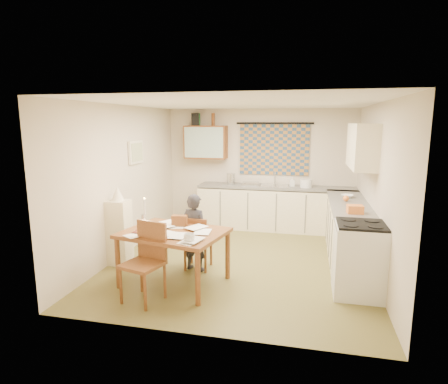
% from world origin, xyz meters
% --- Properties ---
extents(floor, '(4.00, 4.50, 0.02)m').
position_xyz_m(floor, '(0.00, 0.00, -0.01)').
color(floor, brown).
rests_on(floor, ground).
extents(ceiling, '(4.00, 4.50, 0.02)m').
position_xyz_m(ceiling, '(0.00, 0.00, 2.51)').
color(ceiling, white).
rests_on(ceiling, floor).
extents(wall_back, '(4.00, 0.02, 2.50)m').
position_xyz_m(wall_back, '(0.00, 2.26, 1.25)').
color(wall_back, beige).
rests_on(wall_back, floor).
extents(wall_front, '(4.00, 0.02, 2.50)m').
position_xyz_m(wall_front, '(0.00, -2.26, 1.25)').
color(wall_front, beige).
rests_on(wall_front, floor).
extents(wall_left, '(0.02, 4.50, 2.50)m').
position_xyz_m(wall_left, '(-2.01, 0.00, 1.25)').
color(wall_left, beige).
rests_on(wall_left, floor).
extents(wall_right, '(0.02, 4.50, 2.50)m').
position_xyz_m(wall_right, '(2.01, 0.00, 1.25)').
color(wall_right, beige).
rests_on(wall_right, floor).
extents(window_blind, '(1.45, 0.03, 1.05)m').
position_xyz_m(window_blind, '(0.30, 2.22, 1.65)').
color(window_blind, navy).
rests_on(window_blind, wall_back).
extents(curtain_rod, '(1.60, 0.04, 0.04)m').
position_xyz_m(curtain_rod, '(0.30, 2.20, 2.20)').
color(curtain_rod, black).
rests_on(curtain_rod, wall_back).
extents(wall_cabinet, '(0.90, 0.34, 0.70)m').
position_xyz_m(wall_cabinet, '(-1.15, 2.08, 1.80)').
color(wall_cabinet, '#5E2E10').
rests_on(wall_cabinet, wall_back).
extents(wall_cabinet_glass, '(0.84, 0.02, 0.64)m').
position_xyz_m(wall_cabinet_glass, '(-1.15, 1.91, 1.80)').
color(wall_cabinet_glass, '#99B2A5').
rests_on(wall_cabinet_glass, wall_back).
extents(upper_cabinet_right, '(0.34, 1.30, 0.70)m').
position_xyz_m(upper_cabinet_right, '(1.83, 0.55, 1.85)').
color(upper_cabinet_right, beige).
rests_on(upper_cabinet_right, wall_right).
extents(framed_print, '(0.04, 0.50, 0.40)m').
position_xyz_m(framed_print, '(-1.97, 0.40, 1.70)').
color(framed_print, '#ECE6C8').
rests_on(framed_print, wall_left).
extents(print_canvas, '(0.01, 0.42, 0.32)m').
position_xyz_m(print_canvas, '(-1.95, 0.40, 1.70)').
color(print_canvas, beige).
rests_on(print_canvas, wall_left).
extents(counter_back, '(3.30, 0.62, 0.92)m').
position_xyz_m(counter_back, '(0.42, 1.95, 0.45)').
color(counter_back, beige).
rests_on(counter_back, floor).
extents(counter_right, '(0.62, 2.95, 0.92)m').
position_xyz_m(counter_right, '(1.70, 0.33, 0.45)').
color(counter_right, beige).
rests_on(counter_right, floor).
extents(stove, '(0.62, 0.62, 0.96)m').
position_xyz_m(stove, '(1.70, -0.87, 0.48)').
color(stove, white).
rests_on(stove, floor).
extents(sink, '(0.58, 0.49, 0.10)m').
position_xyz_m(sink, '(0.35, 1.95, 0.88)').
color(sink, silver).
rests_on(sink, counter_back).
extents(tap, '(0.03, 0.03, 0.28)m').
position_xyz_m(tap, '(0.34, 2.13, 1.06)').
color(tap, silver).
rests_on(tap, counter_back).
extents(dish_rack, '(0.38, 0.34, 0.06)m').
position_xyz_m(dish_rack, '(-0.14, 1.95, 0.95)').
color(dish_rack, silver).
rests_on(dish_rack, counter_back).
extents(kettle, '(0.19, 0.19, 0.24)m').
position_xyz_m(kettle, '(-0.57, 1.95, 1.04)').
color(kettle, silver).
rests_on(kettle, counter_back).
extents(mixing_bowl, '(0.30, 0.30, 0.16)m').
position_xyz_m(mixing_bowl, '(0.99, 1.95, 1.00)').
color(mixing_bowl, white).
rests_on(mixing_bowl, counter_back).
extents(soap_bottle, '(0.14, 0.14, 0.19)m').
position_xyz_m(soap_bottle, '(0.70, 2.00, 1.01)').
color(soap_bottle, white).
rests_on(soap_bottle, counter_back).
extents(bowl, '(0.26, 0.26, 0.05)m').
position_xyz_m(bowl, '(1.70, 1.03, 0.95)').
color(bowl, white).
rests_on(bowl, counter_right).
extents(orange_bag, '(0.23, 0.18, 0.12)m').
position_xyz_m(orange_bag, '(1.70, -0.16, 0.98)').
color(orange_bag, orange).
rests_on(orange_bag, counter_right).
extents(fruit_orange, '(0.10, 0.10, 0.10)m').
position_xyz_m(fruit_orange, '(1.65, 0.69, 0.97)').
color(fruit_orange, orange).
rests_on(fruit_orange, counter_right).
extents(speaker, '(0.20, 0.23, 0.26)m').
position_xyz_m(speaker, '(-1.37, 2.08, 2.28)').
color(speaker, black).
rests_on(speaker, wall_cabinet).
extents(bottle_green, '(0.08, 0.08, 0.26)m').
position_xyz_m(bottle_green, '(-1.31, 2.08, 2.28)').
color(bottle_green, '#195926').
rests_on(bottle_green, wall_cabinet).
extents(bottle_brown, '(0.09, 0.09, 0.26)m').
position_xyz_m(bottle_brown, '(-0.99, 2.08, 2.28)').
color(bottle_brown, '#5E2E10').
rests_on(bottle_brown, wall_cabinet).
extents(dining_table, '(1.52, 1.27, 0.75)m').
position_xyz_m(dining_table, '(-0.75, -1.06, 0.38)').
color(dining_table, brown).
rests_on(dining_table, floor).
extents(chair_far, '(0.38, 0.38, 0.83)m').
position_xyz_m(chair_far, '(-0.58, -0.48, 0.26)').
color(chair_far, brown).
rests_on(chair_far, floor).
extents(chair_near, '(0.55, 0.55, 0.99)m').
position_xyz_m(chair_near, '(-0.94, -1.64, 0.31)').
color(chair_near, brown).
rests_on(chair_near, floor).
extents(person, '(0.57, 0.49, 1.18)m').
position_xyz_m(person, '(-0.61, -0.54, 0.59)').
color(person, black).
rests_on(person, floor).
extents(shelf_stand, '(0.32, 0.30, 1.03)m').
position_xyz_m(shelf_stand, '(-1.84, -0.56, 0.51)').
color(shelf_stand, beige).
rests_on(shelf_stand, floor).
extents(lampshade, '(0.20, 0.20, 0.22)m').
position_xyz_m(lampshade, '(-1.84, -0.56, 1.14)').
color(lampshade, '#ECE6C8').
rests_on(lampshade, shelf_stand).
extents(letter_rack, '(0.23, 0.13, 0.16)m').
position_xyz_m(letter_rack, '(-0.76, -0.80, 0.83)').
color(letter_rack, brown).
rests_on(letter_rack, dining_table).
extents(mug, '(0.15, 0.15, 0.11)m').
position_xyz_m(mug, '(-0.40, -1.47, 0.80)').
color(mug, white).
rests_on(mug, dining_table).
extents(magazine, '(0.20, 0.26, 0.02)m').
position_xyz_m(magazine, '(-1.25, -1.18, 0.76)').
color(magazine, maroon).
rests_on(magazine, dining_table).
extents(book, '(0.24, 0.30, 0.02)m').
position_xyz_m(book, '(-1.17, -1.07, 0.76)').
color(book, orange).
rests_on(book, dining_table).
extents(orange_box, '(0.14, 0.11, 0.04)m').
position_xyz_m(orange_box, '(-1.11, -1.29, 0.77)').
color(orange_box, orange).
rests_on(orange_box, dining_table).
extents(eyeglasses, '(0.14, 0.07, 0.02)m').
position_xyz_m(eyeglasses, '(-0.67, -1.40, 0.76)').
color(eyeglasses, black).
rests_on(eyeglasses, dining_table).
extents(candle_holder, '(0.08, 0.08, 0.18)m').
position_xyz_m(candle_holder, '(-1.25, -0.93, 0.84)').
color(candle_holder, silver).
rests_on(candle_holder, dining_table).
extents(candle, '(0.03, 0.03, 0.22)m').
position_xyz_m(candle, '(-1.23, -0.94, 1.04)').
color(candle, white).
rests_on(candle, dining_table).
extents(candle_flame, '(0.02, 0.02, 0.02)m').
position_xyz_m(candle_flame, '(-1.22, -0.93, 1.16)').
color(candle_flame, '#FFCC66').
rests_on(candle_flame, dining_table).
extents(papers, '(1.10, 1.10, 0.03)m').
position_xyz_m(papers, '(-0.86, -1.05, 0.76)').
color(papers, white).
rests_on(papers, dining_table).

